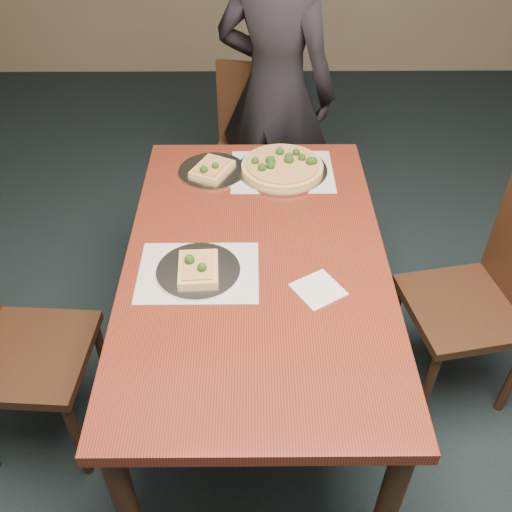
{
  "coord_description": "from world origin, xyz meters",
  "views": [
    {
      "loc": [
        -0.27,
        -0.75,
        2.04
      ],
      "look_at": [
        -0.26,
        0.72,
        0.75
      ],
      "focal_mm": 40.0,
      "sensor_mm": 36.0,
      "label": 1
    }
  ],
  "objects_px": {
    "chair_far": "(254,145)",
    "diner": "(275,92)",
    "chair_left": "(2,342)",
    "chair_right": "(487,293)",
    "slice_plate_far": "(212,170)",
    "slice_plate_near": "(198,269)",
    "pizza_pan": "(282,167)",
    "dining_table": "(256,275)"
  },
  "relations": [
    {
      "from": "diner",
      "to": "pizza_pan",
      "type": "bearing_deg",
      "value": 113.41
    },
    {
      "from": "chair_right",
      "to": "chair_far",
      "type": "bearing_deg",
      "value": -152.11
    },
    {
      "from": "chair_far",
      "to": "pizza_pan",
      "type": "relative_size",
      "value": 2.44
    },
    {
      "from": "chair_left",
      "to": "chair_right",
      "type": "relative_size",
      "value": 1.0
    },
    {
      "from": "dining_table",
      "to": "chair_right",
      "type": "bearing_deg",
      "value": 3.08
    },
    {
      "from": "chair_far",
      "to": "diner",
      "type": "xyz_separation_m",
      "value": [
        0.1,
        -0.02,
        0.31
      ]
    },
    {
      "from": "diner",
      "to": "pizza_pan",
      "type": "relative_size",
      "value": 4.4
    },
    {
      "from": "slice_plate_near",
      "to": "chair_left",
      "type": "bearing_deg",
      "value": -171.78
    },
    {
      "from": "chair_left",
      "to": "pizza_pan",
      "type": "height_order",
      "value": "chair_left"
    },
    {
      "from": "chair_far",
      "to": "diner",
      "type": "distance_m",
      "value": 0.32
    },
    {
      "from": "diner",
      "to": "pizza_pan",
      "type": "height_order",
      "value": "diner"
    },
    {
      "from": "pizza_pan",
      "to": "slice_plate_near",
      "type": "height_order",
      "value": "pizza_pan"
    },
    {
      "from": "dining_table",
      "to": "chair_far",
      "type": "xyz_separation_m",
      "value": [
        -0.0,
        1.15,
        -0.14
      ]
    },
    {
      "from": "dining_table",
      "to": "slice_plate_near",
      "type": "bearing_deg",
      "value": -157.22
    },
    {
      "from": "chair_right",
      "to": "slice_plate_near",
      "type": "relative_size",
      "value": 3.25
    },
    {
      "from": "diner",
      "to": "slice_plate_near",
      "type": "xyz_separation_m",
      "value": [
        -0.3,
        -1.21,
        -0.06
      ]
    },
    {
      "from": "chair_left",
      "to": "slice_plate_near",
      "type": "height_order",
      "value": "chair_left"
    },
    {
      "from": "chair_right",
      "to": "slice_plate_far",
      "type": "bearing_deg",
      "value": -125.14
    },
    {
      "from": "dining_table",
      "to": "pizza_pan",
      "type": "relative_size",
      "value": 4.02
    },
    {
      "from": "slice_plate_far",
      "to": "dining_table",
      "type": "bearing_deg",
      "value": -71.42
    },
    {
      "from": "chair_right",
      "to": "chair_left",
      "type": "bearing_deg",
      "value": -93.22
    },
    {
      "from": "dining_table",
      "to": "slice_plate_far",
      "type": "distance_m",
      "value": 0.57
    },
    {
      "from": "diner",
      "to": "dining_table",
      "type": "bearing_deg",
      "value": 107.22
    },
    {
      "from": "chair_left",
      "to": "diner",
      "type": "relative_size",
      "value": 0.55
    },
    {
      "from": "chair_left",
      "to": "slice_plate_far",
      "type": "bearing_deg",
      "value": -41.11
    },
    {
      "from": "chair_left",
      "to": "pizza_pan",
      "type": "xyz_separation_m",
      "value": [
        1.0,
        0.71,
        0.26
      ]
    },
    {
      "from": "chair_right",
      "to": "slice_plate_far",
      "type": "height_order",
      "value": "chair_right"
    },
    {
      "from": "pizza_pan",
      "to": "chair_left",
      "type": "bearing_deg",
      "value": -144.47
    },
    {
      "from": "chair_left",
      "to": "slice_plate_near",
      "type": "relative_size",
      "value": 3.25
    },
    {
      "from": "diner",
      "to": "slice_plate_far",
      "type": "bearing_deg",
      "value": 87.4
    },
    {
      "from": "chair_right",
      "to": "slice_plate_near",
      "type": "distance_m",
      "value": 1.11
    },
    {
      "from": "diner",
      "to": "chair_right",
      "type": "bearing_deg",
      "value": 148.0
    },
    {
      "from": "chair_left",
      "to": "slice_plate_far",
      "type": "xyz_separation_m",
      "value": [
        0.71,
        0.71,
        0.25
      ]
    },
    {
      "from": "chair_far",
      "to": "pizza_pan",
      "type": "bearing_deg",
      "value": -70.23
    },
    {
      "from": "chair_right",
      "to": "pizza_pan",
      "type": "height_order",
      "value": "chair_right"
    },
    {
      "from": "chair_left",
      "to": "slice_plate_far",
      "type": "height_order",
      "value": "chair_left"
    },
    {
      "from": "chair_left",
      "to": "chair_right",
      "type": "height_order",
      "value": "same"
    },
    {
      "from": "dining_table",
      "to": "slice_plate_near",
      "type": "relative_size",
      "value": 5.36
    },
    {
      "from": "diner",
      "to": "pizza_pan",
      "type": "distance_m",
      "value": 0.6
    },
    {
      "from": "diner",
      "to": "slice_plate_far",
      "type": "relative_size",
      "value": 5.86
    },
    {
      "from": "chair_far",
      "to": "pizza_pan",
      "type": "distance_m",
      "value": 0.68
    },
    {
      "from": "slice_plate_near",
      "to": "slice_plate_far",
      "type": "relative_size",
      "value": 1.0
    }
  ]
}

